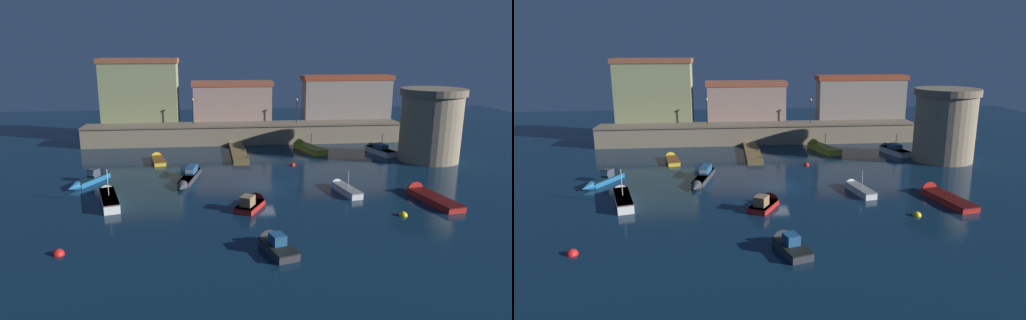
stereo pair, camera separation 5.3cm
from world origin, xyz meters
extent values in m
plane|color=#0C2338|center=(0.00, 0.00, 0.00)|extent=(118.22, 118.22, 0.00)
cube|color=gray|center=(0.00, 21.62, 1.32)|extent=(45.20, 3.84, 2.63)
cube|color=#73644F|center=(0.00, 21.62, 2.75)|extent=(45.20, 4.14, 0.24)
cube|color=#8C9462|center=(-15.07, 26.07, 6.96)|extent=(10.95, 5.05, 8.65)
cube|color=brown|center=(-15.07, 26.07, 11.63)|extent=(11.38, 5.25, 0.70)
cube|color=tan|center=(-1.53, 25.45, 5.28)|extent=(11.55, 3.80, 5.29)
cube|color=#A05136|center=(-1.53, 25.45, 8.27)|extent=(12.01, 3.96, 0.70)
cube|color=gray|center=(15.99, 25.17, 5.66)|extent=(13.32, 3.25, 6.06)
cube|color=#A14226|center=(15.99, 25.17, 9.04)|extent=(13.85, 3.38, 0.70)
cylinder|color=gray|center=(21.69, 9.10, 3.99)|extent=(7.14, 7.14, 7.97)
cylinder|color=#776852|center=(21.69, 9.10, 8.37)|extent=(7.72, 7.72, 0.80)
cube|color=brown|center=(-1.40, 14.21, 0.26)|extent=(1.92, 10.99, 0.52)
cylinder|color=#4F3E23|center=(-0.53, 17.87, 0.35)|extent=(0.20, 0.20, 0.70)
cylinder|color=#4F3E23|center=(-0.53, 14.21, 0.35)|extent=(0.20, 0.20, 0.70)
cylinder|color=#4F3E23|center=(-0.53, 10.54, 0.35)|extent=(0.20, 0.20, 0.70)
cylinder|color=black|center=(-7.30, 21.62, 4.56)|extent=(0.12, 0.12, 3.37)
sphere|color=#F9D172|center=(-7.30, 21.62, 6.39)|extent=(0.32, 0.32, 0.32)
cylinder|color=black|center=(7.57, 21.62, 4.46)|extent=(0.12, 0.12, 3.17)
sphere|color=#F9D172|center=(7.57, 21.62, 6.19)|extent=(0.32, 0.32, 0.32)
cube|color=gold|center=(-11.29, 11.10, 0.25)|extent=(2.18, 4.12, 0.51)
cone|color=gold|center=(-11.81, 13.50, 0.25)|extent=(1.50, 1.35, 1.30)
cube|color=brown|center=(-11.29, 11.10, 0.47)|extent=(2.22, 4.20, 0.08)
cube|color=red|center=(-1.81, -6.09, 0.24)|extent=(2.97, 3.62, 0.48)
cone|color=red|center=(-0.86, -4.32, 0.24)|extent=(1.80, 1.53, 1.56)
cube|color=maroon|center=(-1.81, -6.09, 0.44)|extent=(3.03, 3.69, 0.08)
cube|color=olive|center=(-2.04, -6.51, 0.90)|extent=(1.46, 1.55, 0.85)
cube|color=#99B7C6|center=(-1.75, -5.97, 0.94)|extent=(0.82, 0.48, 0.51)
cube|color=gold|center=(8.24, 15.17, 0.35)|extent=(3.66, 6.11, 0.70)
cone|color=gold|center=(7.04, 18.54, 0.35)|extent=(2.08, 1.89, 1.71)
cube|color=#4F6B14|center=(8.24, 15.17, 0.66)|extent=(3.74, 6.23, 0.08)
cylinder|color=#B2B2B7|center=(8.31, 14.99, 1.61)|extent=(0.08, 0.08, 1.82)
cube|color=#195689|center=(-17.24, 3.47, 0.27)|extent=(2.97, 4.54, 0.54)
cone|color=#195689|center=(-18.49, 0.92, 0.27)|extent=(1.50, 1.60, 1.05)
cube|color=#0E2E36|center=(-17.24, 3.47, 0.50)|extent=(3.03, 4.63, 0.08)
cube|color=#333842|center=(-17.10, 3.75, 0.95)|extent=(1.23, 1.29, 0.81)
cube|color=#99B7C6|center=(-17.32, 3.30, 0.99)|extent=(0.74, 0.40, 0.49)
cube|color=silver|center=(17.07, 12.74, 0.37)|extent=(2.77, 4.92, 0.74)
cone|color=silver|center=(16.27, 15.56, 0.37)|extent=(1.77, 1.66, 1.47)
cube|color=#645768|center=(17.07, 12.74, 0.70)|extent=(2.82, 5.01, 0.08)
cube|color=navy|center=(17.04, 12.85, 1.03)|extent=(1.60, 2.05, 0.58)
cube|color=#99B7C6|center=(16.80, 13.71, 1.06)|extent=(1.01, 0.34, 0.35)
cylinder|color=#B2B2B7|center=(17.10, 12.63, 1.72)|extent=(0.08, 0.08, 1.96)
cube|color=white|center=(-14.10, -3.66, 0.41)|extent=(2.82, 5.67, 0.82)
cone|color=white|center=(-15.05, -0.39, 0.41)|extent=(1.61, 1.70, 1.27)
cube|color=#835A5E|center=(-14.10, -3.66, 0.78)|extent=(2.88, 5.78, 0.08)
cylinder|color=#B2B2B7|center=(-14.15, -3.48, 2.01)|extent=(0.08, 0.08, 2.38)
cube|color=white|center=(7.81, -2.76, 0.32)|extent=(1.95, 4.38, 0.64)
cone|color=white|center=(7.30, -0.15, 0.32)|extent=(1.31, 1.38, 1.10)
cube|color=gray|center=(7.81, -2.76, 0.60)|extent=(1.99, 4.46, 0.08)
cylinder|color=#B2B2B7|center=(7.84, -2.93, 1.45)|extent=(0.08, 0.08, 1.63)
cube|color=#333338|center=(-0.64, -14.88, 0.30)|extent=(2.47, 3.76, 0.59)
cone|color=#333338|center=(-1.27, -12.80, 0.30)|extent=(1.68, 1.35, 1.46)
cube|color=black|center=(-0.64, -14.88, 0.55)|extent=(2.52, 3.84, 0.08)
cube|color=navy|center=(-0.69, -14.71, 0.94)|extent=(1.20, 1.36, 0.70)
cube|color=#333338|center=(-7.25, 3.37, 0.28)|extent=(2.30, 6.06, 0.57)
cone|color=#333338|center=(-7.97, -0.18, 0.28)|extent=(1.35, 1.59, 1.09)
cube|color=black|center=(-7.25, 3.37, 0.53)|extent=(2.35, 6.18, 0.08)
cube|color=navy|center=(-7.09, 4.18, 0.92)|extent=(1.31, 2.36, 0.70)
cube|color=#99B7C6|center=(-7.31, 3.08, 0.95)|extent=(0.79, 0.22, 0.42)
cube|color=red|center=(14.92, -6.19, 0.28)|extent=(2.80, 6.12, 0.56)
cone|color=red|center=(14.27, -2.65, 0.28)|extent=(1.90, 1.68, 1.68)
cube|color=#5B100F|center=(14.92, -6.19, 0.52)|extent=(2.86, 6.25, 0.08)
sphere|color=red|center=(-15.47, -13.61, 0.00)|extent=(0.80, 0.80, 0.80)
sphere|color=red|center=(4.59, 8.20, 0.00)|extent=(0.65, 0.65, 0.65)
sphere|color=yellow|center=(10.74, -9.02, 0.00)|extent=(0.70, 0.70, 0.70)
camera|label=1|loc=(-5.16, -43.18, 13.67)|focal=32.05mm
camera|label=2|loc=(-5.11, -43.19, 13.67)|focal=32.05mm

